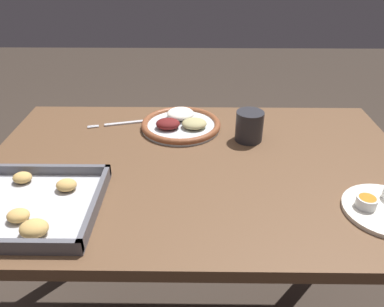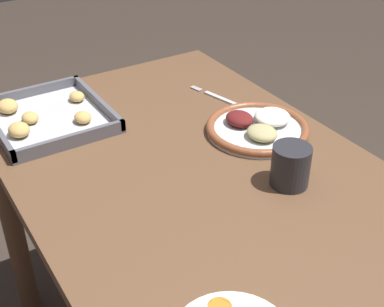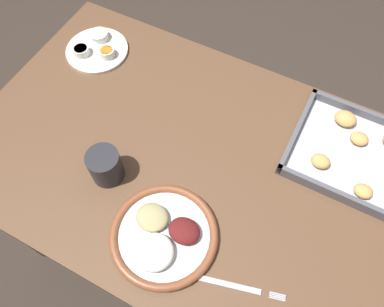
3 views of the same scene
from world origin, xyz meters
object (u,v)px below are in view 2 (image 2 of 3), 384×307
dinner_plate (258,127)px  fork (225,100)px  baking_tray (46,117)px  drinking_cup (291,166)px

dinner_plate → fork: size_ratio=1.13×
baking_tray → drinking_cup: (-0.52, -0.34, 0.03)m
baking_tray → drinking_cup: 0.62m
dinner_plate → baking_tray: bearing=52.4°
dinner_plate → fork: 0.18m
dinner_plate → fork: dinner_plate is taller
dinner_plate → baking_tray: (0.32, 0.42, -0.00)m
baking_tray → drinking_cup: drinking_cup is taller
drinking_cup → fork: bearing=-15.3°
dinner_plate → drinking_cup: (-0.20, 0.08, 0.03)m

